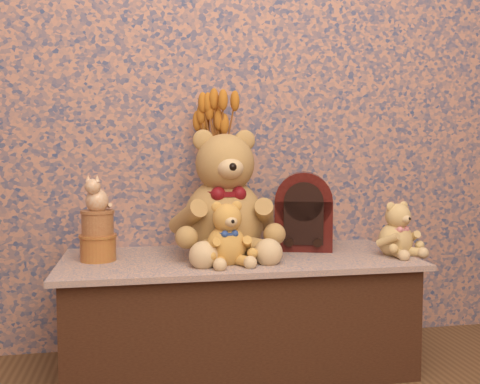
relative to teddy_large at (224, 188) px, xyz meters
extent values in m
cube|color=#3A4C77|center=(0.04, 0.23, 0.64)|extent=(3.00, 0.10, 2.60)
cube|color=#3D547D|center=(0.04, -0.04, -0.46)|extent=(1.26, 0.56, 0.41)
cylinder|color=tan|center=(-0.01, 0.09, -0.14)|extent=(0.14, 0.14, 0.21)
cylinder|color=gold|center=(-0.45, -0.03, -0.20)|extent=(0.16, 0.16, 0.09)
cylinder|color=tan|center=(-0.45, -0.03, -0.12)|extent=(0.13, 0.13, 0.09)
camera|label=1|loc=(-0.31, -1.95, 0.13)|focal=40.17mm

